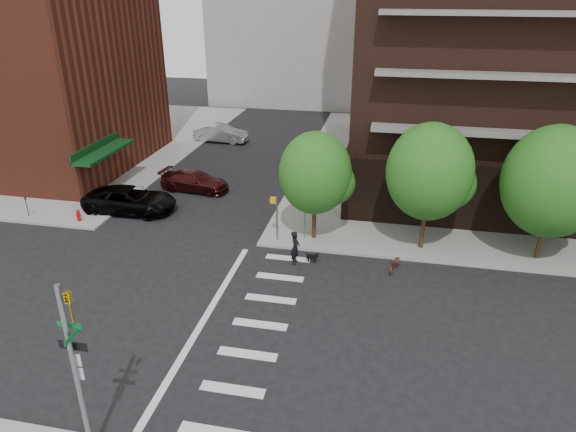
# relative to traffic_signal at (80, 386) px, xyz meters

# --- Properties ---
(ground) EXTENTS (120.00, 120.00, 0.00)m
(ground) POSITION_rel_traffic_signal_xyz_m (0.47, 7.49, -2.70)
(ground) COLOR black
(ground) RESTS_ON ground
(sidewalk_ne) EXTENTS (39.00, 33.00, 0.15)m
(sidewalk_ne) POSITION_rel_traffic_signal_xyz_m (20.97, 30.99, -2.62)
(sidewalk_ne) COLOR gray
(sidewalk_ne) RESTS_ON ground
(sidewalk_nw) EXTENTS (31.00, 33.00, 0.15)m
(sidewalk_nw) POSITION_rel_traffic_signal_xyz_m (-24.03, 30.99, -2.62)
(sidewalk_nw) COLOR gray
(sidewalk_nw) RESTS_ON ground
(crosswalk) EXTENTS (3.85, 13.00, 0.01)m
(crosswalk) POSITION_rel_traffic_signal_xyz_m (2.68, 7.49, -2.69)
(crosswalk) COLOR silver
(crosswalk) RESTS_ON ground
(tree_a) EXTENTS (4.00, 4.00, 5.90)m
(tree_a) POSITION_rel_traffic_signal_xyz_m (4.47, 15.99, 1.35)
(tree_a) COLOR #301E11
(tree_a) RESTS_ON sidewalk_ne
(tree_b) EXTENTS (4.50, 4.50, 6.65)m
(tree_b) POSITION_rel_traffic_signal_xyz_m (10.47, 15.99, 1.85)
(tree_b) COLOR #301E11
(tree_b) RESTS_ON sidewalk_ne
(tree_c) EXTENTS (5.00, 5.00, 6.80)m
(tree_c) POSITION_rel_traffic_signal_xyz_m (16.47, 15.99, 1.75)
(tree_c) COLOR #301E11
(tree_c) RESTS_ON sidewalk_ne
(traffic_signal) EXTENTS (0.90, 0.75, 6.00)m
(traffic_signal) POSITION_rel_traffic_signal_xyz_m (0.00, 0.00, 0.00)
(traffic_signal) COLOR slate
(traffic_signal) RESTS_ON sidewalk_s
(pedestrian_signal) EXTENTS (2.18, 0.67, 2.60)m
(pedestrian_signal) POSITION_rel_traffic_signal_xyz_m (2.79, 15.42, -0.84)
(pedestrian_signal) COLOR slate
(pedestrian_signal) RESTS_ON sidewalk_ne
(fire_hydrant) EXTENTS (0.24, 0.24, 0.73)m
(fire_hydrant) POSITION_rel_traffic_signal_xyz_m (-10.03, 15.29, -2.15)
(fire_hydrant) COLOR #A50C0C
(fire_hydrant) RESTS_ON sidewalk_nw
(parking_meter) EXTENTS (0.10, 0.08, 1.32)m
(parking_meter) POSITION_rel_traffic_signal_xyz_m (-13.53, 15.29, -1.74)
(parking_meter) COLOR black
(parking_meter) RESTS_ON sidewalk_nw
(parked_car_black) EXTENTS (2.85, 5.92, 1.63)m
(parked_car_black) POSITION_rel_traffic_signal_xyz_m (-7.73, 17.57, -1.89)
(parked_car_black) COLOR black
(parked_car_black) RESTS_ON ground
(parked_car_maroon) EXTENTS (2.48, 5.08, 1.42)m
(parked_car_maroon) POSITION_rel_traffic_signal_xyz_m (-5.03, 21.94, -1.99)
(parked_car_maroon) COLOR #390F10
(parked_car_maroon) RESTS_ON ground
(parked_car_silver) EXTENTS (1.92, 5.01, 1.63)m
(parked_car_silver) POSITION_rel_traffic_signal_xyz_m (-7.14, 34.17, -1.89)
(parked_car_silver) COLOR #AAACB1
(parked_car_silver) RESTS_ON ground
(scooter) EXTENTS (0.96, 1.61, 0.80)m
(scooter) POSITION_rel_traffic_signal_xyz_m (9.09, 13.37, -2.30)
(scooter) COLOR maroon
(scooter) RESTS_ON ground
(dog_walker) EXTENTS (0.69, 0.46, 1.85)m
(dog_walker) POSITION_rel_traffic_signal_xyz_m (3.94, 13.07, -1.78)
(dog_walker) COLOR black
(dog_walker) RESTS_ON ground
(dog) EXTENTS (0.64, 0.19, 0.54)m
(dog) POSITION_rel_traffic_signal_xyz_m (4.81, 13.33, -2.36)
(dog) COLOR black
(dog) RESTS_ON ground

